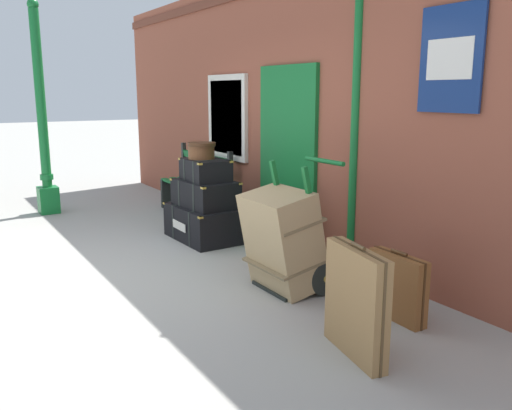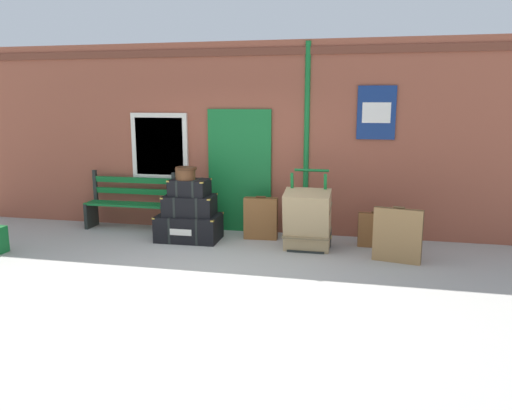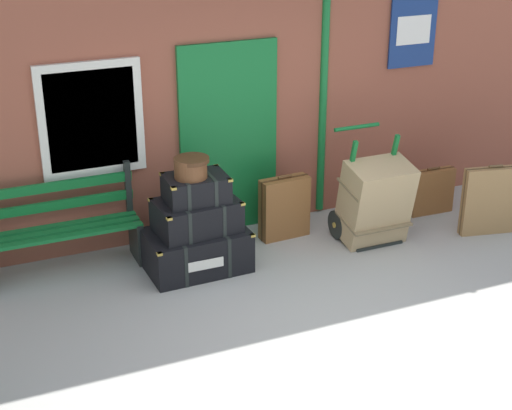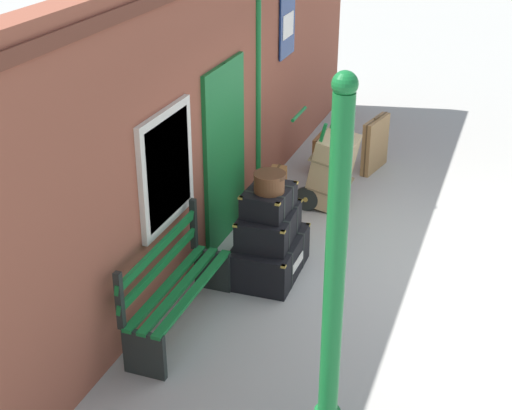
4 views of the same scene
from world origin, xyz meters
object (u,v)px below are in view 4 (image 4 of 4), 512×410
object	(u,v)px
steamer_trunk_middle	(269,225)
suitcase_brown	(274,199)
steamer_trunk_base	(269,256)
porters_trolley	(318,182)
suitcase_beige	(322,152)
platform_bench	(175,288)
large_brown_trunk	(332,170)
steamer_trunk_top	(269,200)
suitcase_tan	(375,144)
lamp_post	(331,343)
round_hatbox	(269,181)

from	to	relation	value
steamer_trunk_middle	suitcase_brown	distance (m)	1.18
steamer_trunk_base	suitcase_brown	world-z (taller)	suitcase_brown
porters_trolley	suitcase_beige	distance (m)	1.05
platform_bench	large_brown_trunk	world-z (taller)	platform_bench
steamer_trunk_middle	porters_trolley	distance (m)	1.96
steamer_trunk_base	large_brown_trunk	world-z (taller)	large_brown_trunk
steamer_trunk_top	suitcase_tan	world-z (taller)	steamer_trunk_top
lamp_post	large_brown_trunk	bearing A→B (deg)	14.53
suitcase_beige	suitcase_tan	distance (m)	0.77
steamer_trunk_top	porters_trolley	distance (m)	2.02
platform_bench	steamer_trunk_middle	xyz separation A→B (m)	(1.28, -0.49, 0.14)
steamer_trunk_top	round_hatbox	bearing A→B (deg)	-156.54
steamer_trunk_middle	steamer_trunk_top	bearing A→B (deg)	39.16
large_brown_trunk	lamp_post	bearing A→B (deg)	-165.47
lamp_post	steamer_trunk_top	distance (m)	2.94
suitcase_brown	steamer_trunk_middle	bearing A→B (deg)	-163.76
steamer_trunk_base	steamer_trunk_middle	world-z (taller)	steamer_trunk_middle
platform_bench	lamp_post	bearing A→B (deg)	-125.36
steamer_trunk_middle	round_hatbox	world-z (taller)	round_hatbox
lamp_post	steamer_trunk_base	bearing A→B (deg)	27.48
platform_bench	steamer_trunk_base	size ratio (longest dim) A/B	1.56
lamp_post	suitcase_tan	bearing A→B (deg)	8.61
lamp_post	suitcase_brown	xyz separation A→B (m)	(3.70, 1.68, -0.83)
steamer_trunk_middle	steamer_trunk_top	size ratio (longest dim) A/B	1.37
steamer_trunk_middle	platform_bench	bearing A→B (deg)	158.86
suitcase_beige	steamer_trunk_base	bearing A→B (deg)	-175.27
large_brown_trunk	suitcase_tan	size ratio (longest dim) A/B	1.18
platform_bench	suitcase_beige	world-z (taller)	platform_bench
lamp_post	large_brown_trunk	size ratio (longest dim) A/B	3.25
suitcase_brown	suitcase_tan	distance (m)	2.27
round_hatbox	suitcase_brown	xyz separation A→B (m)	(1.16, 0.34, -0.77)
lamp_post	suitcase_brown	distance (m)	4.15
lamp_post	platform_bench	xyz separation A→B (m)	(1.31, 1.85, -0.73)
steamer_trunk_base	steamer_trunk_top	size ratio (longest dim) A/B	1.66
lamp_post	suitcase_beige	size ratio (longest dim) A/B	5.36
suitcase_brown	suitcase_tan	world-z (taller)	suitcase_tan
steamer_trunk_middle	suitcase_brown	bearing A→B (deg)	16.24
steamer_trunk_middle	suitcase_beige	bearing A→B (deg)	4.44
porters_trolley	suitcase_beige	world-z (taller)	porters_trolley
lamp_post	suitcase_beige	world-z (taller)	lamp_post
lamp_post	large_brown_trunk	distance (m)	4.72
porters_trolley	suitcase_tan	distance (m)	1.39
lamp_post	steamer_trunk_top	world-z (taller)	lamp_post
steamer_trunk_top	round_hatbox	xyz separation A→B (m)	(-0.05, -0.02, 0.24)
steamer_trunk_top	suitcase_brown	xyz separation A→B (m)	(1.11, 0.32, -0.53)
platform_bench	suitcase_beige	xyz separation A→B (m)	(4.23, -0.26, -0.18)
platform_bench	porters_trolley	world-z (taller)	porters_trolley
platform_bench	round_hatbox	world-z (taller)	round_hatbox
porters_trolley	suitcase_brown	world-z (taller)	porters_trolley
round_hatbox	suitcase_beige	xyz separation A→B (m)	(3.00, 0.25, -0.85)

